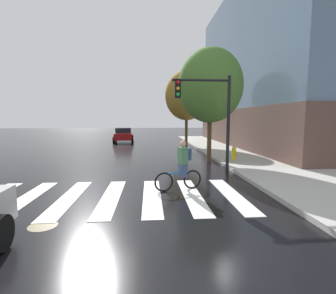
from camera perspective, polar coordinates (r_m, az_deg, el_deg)
The scene contains 10 objects.
ground_plane at distance 8.24m, azimuth -16.56°, elevation -10.91°, with size 120.00×120.00×0.00m, color black.
crosswalk_stripes at distance 8.15m, azimuth -12.78°, elevation -10.97°, with size 8.17×3.81×0.01m.
manhole_cover at distance 6.61m, azimuth -26.46°, elevation -15.68°, with size 0.64×0.64×0.01m, color #473D1E.
sedan_mid at distance 26.77m, azimuth -10.02°, elevation 2.78°, with size 2.25×4.43×1.50m.
cyclist at distance 8.55m, azimuth 3.16°, elevation -4.21°, with size 1.66×0.54×1.69m.
traffic_light_near at distance 10.78m, azimuth 9.33°, elevation 8.68°, with size 2.47×0.28×4.20m.
fire_hydrant at distance 14.27m, azimuth 14.70°, elevation -1.40°, with size 0.33×0.22×0.78m.
street_tree_near at distance 14.22m, azimuth 9.54°, elevation 13.52°, with size 3.50×3.50×6.22m.
street_tree_mid at distance 21.83m, azimuth 4.22°, elevation 11.54°, with size 3.64×3.64×6.48m.
corner_building at distance 26.11m, azimuth 30.60°, elevation 14.87°, with size 15.23×21.32×13.41m.
Camera 1 is at (1.75, -7.69, 2.42)m, focal length 26.92 mm.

